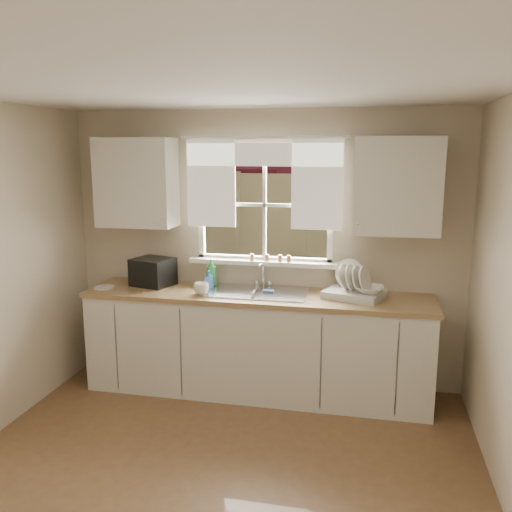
% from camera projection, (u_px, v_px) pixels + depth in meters
% --- Properties ---
extents(ground, '(4.00, 4.00, 0.00)m').
position_uv_depth(ground, '(199.00, 509.00, 3.29)').
color(ground, brown).
rests_on(ground, ground).
extents(room_walls, '(3.62, 4.02, 2.50)m').
position_uv_depth(room_walls, '(191.00, 317.00, 2.99)').
color(room_walls, beige).
rests_on(room_walls, ground).
extents(ceiling, '(3.60, 4.00, 0.02)m').
position_uv_depth(ceiling, '(189.00, 80.00, 2.80)').
color(ceiling, silver).
rests_on(ceiling, room_walls).
extents(window, '(1.38, 0.16, 1.06)m').
position_uv_depth(window, '(264.00, 223.00, 4.92)').
color(window, white).
rests_on(window, room_walls).
extents(curtains, '(1.50, 0.03, 0.81)m').
position_uv_depth(curtains, '(263.00, 174.00, 4.78)').
color(curtains, white).
rests_on(curtains, room_walls).
extents(base_cabinets, '(3.00, 0.62, 0.87)m').
position_uv_depth(base_cabinets, '(257.00, 345.00, 4.81)').
color(base_cabinets, silver).
rests_on(base_cabinets, ground).
extents(countertop, '(3.04, 0.65, 0.04)m').
position_uv_depth(countertop, '(257.00, 296.00, 4.73)').
color(countertop, '#99784C').
rests_on(countertop, base_cabinets).
extents(upper_cabinet_left, '(0.70, 0.33, 0.80)m').
position_uv_depth(upper_cabinet_left, '(136.00, 183.00, 4.92)').
color(upper_cabinet_left, silver).
rests_on(upper_cabinet_left, room_walls).
extents(upper_cabinet_right, '(0.70, 0.33, 0.80)m').
position_uv_depth(upper_cabinet_right, '(397.00, 186.00, 4.44)').
color(upper_cabinet_right, silver).
rests_on(upper_cabinet_right, room_walls).
extents(wall_outlet, '(0.08, 0.01, 0.12)m').
position_uv_depth(wall_outlet, '(361.00, 272.00, 4.80)').
color(wall_outlet, beige).
rests_on(wall_outlet, room_walls).
extents(sill_jars, '(0.38, 0.04, 0.06)m').
position_uv_depth(sill_jars, '(272.00, 258.00, 4.90)').
color(sill_jars, brown).
rests_on(sill_jars, window).
extents(backyard, '(20.00, 10.00, 6.13)m').
position_uv_depth(backyard, '(358.00, 81.00, 10.57)').
color(backyard, '#335421').
rests_on(backyard, ground).
extents(sink, '(0.88, 0.52, 0.40)m').
position_uv_depth(sink, '(257.00, 300.00, 4.77)').
color(sink, '#B7B7BC').
rests_on(sink, countertop).
extents(dish_rack, '(0.55, 0.48, 0.31)m').
position_uv_depth(dish_rack, '(354.00, 290.00, 4.58)').
color(dish_rack, silver).
rests_on(dish_rack, countertop).
extents(bowl, '(0.24, 0.24, 0.06)m').
position_uv_depth(bowl, '(370.00, 289.00, 4.50)').
color(bowl, white).
rests_on(bowl, dish_rack).
extents(soap_bottle_a, '(0.10, 0.10, 0.26)m').
position_uv_depth(soap_bottle_a, '(211.00, 272.00, 4.95)').
color(soap_bottle_a, green).
rests_on(soap_bottle_a, countertop).
extents(soap_bottle_b, '(0.08, 0.09, 0.17)m').
position_uv_depth(soap_bottle_b, '(209.00, 279.00, 4.90)').
color(soap_bottle_b, blue).
rests_on(soap_bottle_b, countertop).
extents(soap_bottle_c, '(0.13, 0.13, 0.17)m').
position_uv_depth(soap_bottle_c, '(158.00, 274.00, 5.09)').
color(soap_bottle_c, beige).
rests_on(soap_bottle_c, countertop).
extents(saucer, '(0.18, 0.18, 0.01)m').
position_uv_depth(saucer, '(104.00, 287.00, 4.92)').
color(saucer, silver).
rests_on(saucer, countertop).
extents(cup, '(0.17, 0.17, 0.10)m').
position_uv_depth(cup, '(201.00, 289.00, 4.67)').
color(cup, silver).
rests_on(cup, countertop).
extents(black_appliance, '(0.41, 0.38, 0.25)m').
position_uv_depth(black_appliance, '(153.00, 272.00, 5.00)').
color(black_appliance, black).
rests_on(black_appliance, countertop).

